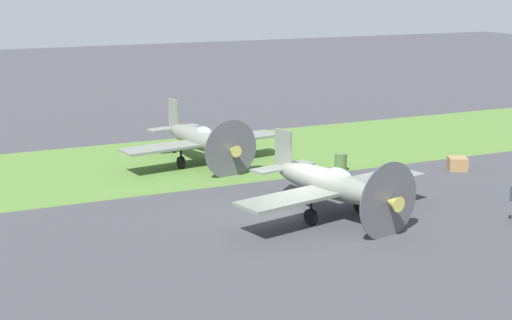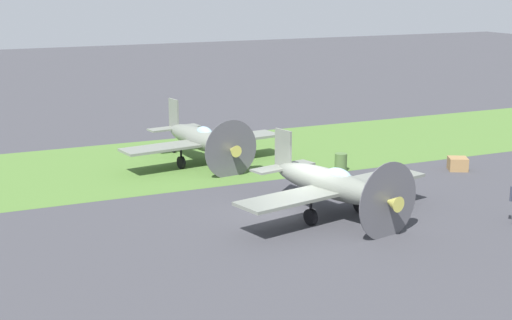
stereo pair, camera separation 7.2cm
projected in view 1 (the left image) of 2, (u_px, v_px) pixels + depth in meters
name	position (u px, v px, depth m)	size (l,w,h in m)	color
ground_plane	(294.00, 213.00, 30.83)	(160.00, 160.00, 0.00)	#38383D
grass_verge	(201.00, 159.00, 40.12)	(120.00, 11.00, 0.01)	#476B2D
airplane_lead	(331.00, 184.00, 30.16)	(9.01, 7.21, 3.19)	slate
airplane_wingman	(200.00, 139.00, 38.74)	(8.75, 6.96, 3.10)	slate
fuel_drum	(341.00, 162.00, 37.42)	(0.60, 0.60, 0.90)	#476633
supply_crate	(457.00, 164.00, 37.70)	(0.90, 0.90, 0.64)	olive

